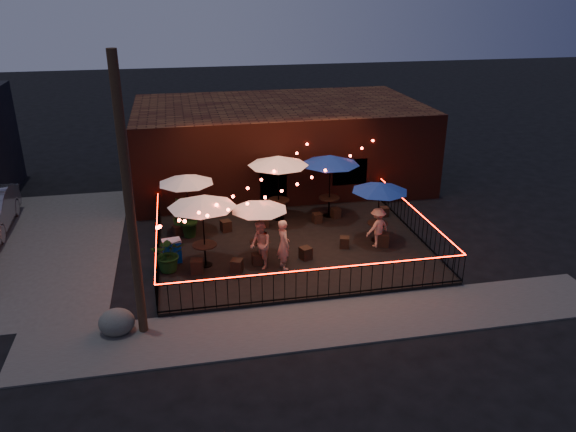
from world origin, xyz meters
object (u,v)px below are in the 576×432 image
cafe_table_0 (202,203)px  boulder (117,322)px  utility_pole (129,204)px  cafe_table_3 (278,161)px  cooler (172,251)px  cafe_table_4 (380,188)px  cafe_table_1 (186,180)px  cafe_table_2 (259,206)px  cafe_table_5 (330,160)px

cafe_table_0 → boulder: (-2.78, -3.53, -2.17)m
utility_pole → cafe_table_3: size_ratio=2.71×
cafe_table_0 → cooler: bearing=156.3°
boulder → cafe_table_4: bearing=24.6°
cafe_table_0 → cafe_table_4: cafe_table_0 is taller
cafe_table_0 → cafe_table_1: size_ratio=0.91×
utility_pole → boulder: utility_pole is taller
utility_pole → cooler: 5.40m
cafe_table_2 → cooler: 3.54m
cafe_table_1 → cafe_table_4: cafe_table_1 is taller
cafe_table_1 → cooler: (-0.70, -2.61, -1.77)m
boulder → cafe_table_0: bearing=51.7°
cooler → cafe_table_0: bearing=-33.1°
cafe_table_5 → cooler: cafe_table_5 is taller
cafe_table_4 → cooler: 8.03m
cafe_table_1 → cafe_table_5: cafe_table_5 is taller
cafe_table_0 → cafe_table_4: size_ratio=1.10×
cafe_table_2 → cooler: cafe_table_2 is taller
cafe_table_0 → boulder: cafe_table_0 is taller
cafe_table_5 → cooler: 7.64m
cafe_table_0 → cooler: (-1.14, 0.50, -1.95)m
cafe_table_1 → cafe_table_3: 3.84m
cafe_table_0 → cafe_table_1: cafe_table_0 is taller
cafe_table_2 → cafe_table_5: (3.54, 3.48, 0.44)m
cafe_table_3 → cafe_table_4: 4.46m
cafe_table_0 → cafe_table_3: bearing=48.1°
cafe_table_0 → cafe_table_5: bearing=33.2°
cafe_table_2 → boulder: cafe_table_2 is taller
boulder → cafe_table_5: bearing=40.7°
cafe_table_3 → cafe_table_5: cafe_table_3 is taller
cafe_table_2 → boulder: (-4.77, -3.65, -1.82)m
cafe_table_3 → cooler: bearing=-144.4°
cafe_table_3 → cafe_table_1: bearing=-171.0°
cooler → boulder: (-1.64, -4.03, -0.21)m
cafe_table_1 → cafe_table_3: cafe_table_3 is taller
cafe_table_4 → cafe_table_2: bearing=-171.9°
cafe_table_3 → cafe_table_5: (2.19, -0.10, -0.06)m
cafe_table_1 → cafe_table_3: (3.78, 0.60, 0.33)m
cafe_table_3 → cafe_table_5: size_ratio=0.91×
cafe_table_5 → cafe_table_4: bearing=-67.5°
cafe_table_4 → cooler: cafe_table_4 is taller
cafe_table_0 → cafe_table_2: size_ratio=1.06×
utility_pole → cafe_table_1: utility_pole is taller
utility_pole → cafe_table_4: (8.73, 4.38, -1.67)m
cafe_table_0 → cooler: size_ratio=3.05×
cafe_table_5 → cafe_table_3: bearing=177.4°
boulder → utility_pole: bearing=-4.2°
cafe_table_1 → cooler: cafe_table_1 is taller
cafe_table_0 → cafe_table_2: 2.02m
cafe_table_5 → cafe_table_2: bearing=-135.4°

